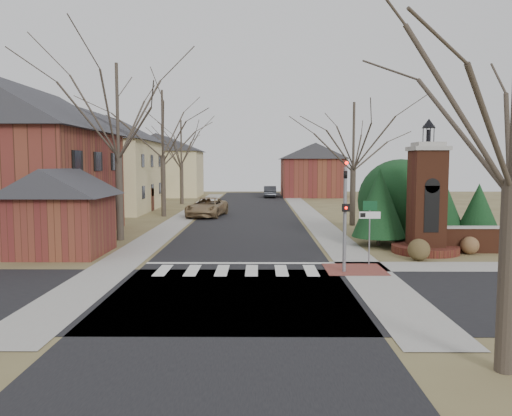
{
  "coord_description": "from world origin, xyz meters",
  "views": [
    {
      "loc": [
        0.89,
        -19.07,
        4.3
      ],
      "look_at": [
        0.74,
        6.0,
        2.1
      ],
      "focal_mm": 35.0,
      "sensor_mm": 36.0,
      "label": 1
    }
  ],
  "objects_px": {
    "sign_post": "(370,220)",
    "distant_car": "(270,192)",
    "pickup_truck": "(207,207)",
    "traffic_signal_pole": "(345,208)",
    "brick_gate_monument": "(426,209)"
  },
  "relations": [
    {
      "from": "pickup_truck",
      "to": "distant_car",
      "type": "height_order",
      "value": "pickup_truck"
    },
    {
      "from": "pickup_truck",
      "to": "distant_car",
      "type": "relative_size",
      "value": 1.24
    },
    {
      "from": "brick_gate_monument",
      "to": "pickup_truck",
      "type": "bearing_deg",
      "value": 126.39
    },
    {
      "from": "sign_post",
      "to": "traffic_signal_pole",
      "type": "bearing_deg",
      "value": -132.43
    },
    {
      "from": "traffic_signal_pole",
      "to": "sign_post",
      "type": "relative_size",
      "value": 1.64
    },
    {
      "from": "traffic_signal_pole",
      "to": "pickup_truck",
      "type": "relative_size",
      "value": 0.8
    },
    {
      "from": "sign_post",
      "to": "pickup_truck",
      "type": "xyz_separation_m",
      "value": [
        -8.99,
        19.83,
        -1.17
      ]
    },
    {
      "from": "traffic_signal_pole",
      "to": "distant_car",
      "type": "xyz_separation_m",
      "value": [
        -1.97,
        45.24,
        -1.84
      ]
    },
    {
      "from": "sign_post",
      "to": "pickup_truck",
      "type": "distance_m",
      "value": 21.81
    },
    {
      "from": "distant_car",
      "to": "pickup_truck",
      "type": "bearing_deg",
      "value": 77.07
    },
    {
      "from": "sign_post",
      "to": "distant_car",
      "type": "height_order",
      "value": "sign_post"
    },
    {
      "from": "traffic_signal_pole",
      "to": "sign_post",
      "type": "xyz_separation_m",
      "value": [
        1.29,
        1.41,
        -0.64
      ]
    },
    {
      "from": "brick_gate_monument",
      "to": "sign_post",
      "type": "bearing_deg",
      "value": -138.58
    },
    {
      "from": "pickup_truck",
      "to": "sign_post",
      "type": "bearing_deg",
      "value": -57.18
    },
    {
      "from": "brick_gate_monument",
      "to": "distant_car",
      "type": "xyz_separation_m",
      "value": [
        -6.67,
        40.82,
        -1.42
      ]
    }
  ]
}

